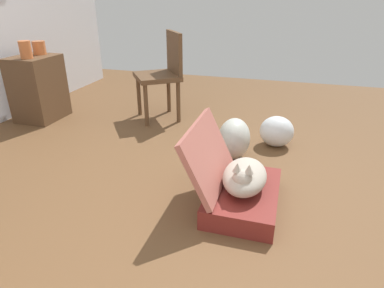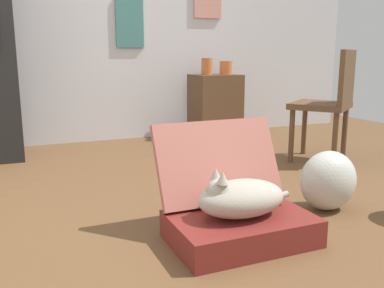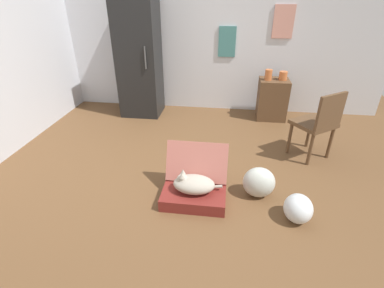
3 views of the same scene
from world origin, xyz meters
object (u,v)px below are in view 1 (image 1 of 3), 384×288
object	(u,v)px
suitcase_base	(243,197)
side_table	(38,88)
vase_tall	(26,50)
chair	(163,72)
cat	(244,176)
plastic_bag_white	(234,139)
plastic_bag_clear	(277,131)
vase_short	(39,48)

from	to	relation	value
suitcase_base	side_table	distance (m)	2.67
vase_tall	chair	xyz separation A→B (m)	(0.54, -1.27, -0.26)
cat	plastic_bag_white	size ratio (longest dim) A/B	1.47
suitcase_base	vase_tall	size ratio (longest dim) A/B	3.89
suitcase_base	chair	size ratio (longest dim) A/B	0.72
cat	side_table	distance (m)	2.66
cat	plastic_bag_clear	distance (m)	1.07
cat	vase_tall	xyz separation A→B (m)	(0.94, 2.39, 0.55)
vase_short	side_table	bearing A→B (deg)	177.21
cat	plastic_bag_clear	size ratio (longest dim) A/B	1.68
vase_tall	chair	size ratio (longest dim) A/B	0.19
side_table	chair	bearing A→B (deg)	-72.54
plastic_bag_white	vase_tall	distance (m)	2.30
plastic_bag_clear	chair	size ratio (longest dim) A/B	0.33
side_table	vase_short	world-z (taller)	vase_short
vase_tall	plastic_bag_white	bearing A→B (deg)	-96.31
plastic_bag_white	chair	distance (m)	1.26
side_table	vase_short	xyz separation A→B (m)	(0.12, -0.01, 0.42)
suitcase_base	plastic_bag_white	size ratio (longest dim) A/B	1.93
suitcase_base	cat	world-z (taller)	cat
side_table	vase_short	size ratio (longest dim) A/B	4.91
vase_short	vase_tall	bearing A→B (deg)	-170.73
vase_tall	suitcase_base	bearing A→B (deg)	-111.31
plastic_bag_white	vase_tall	xyz separation A→B (m)	(0.24, 2.20, 0.60)
plastic_bag_white	side_table	size ratio (longest dim) A/B	0.51
chair	vase_short	bearing A→B (deg)	-113.77
cat	plastic_bag_white	bearing A→B (deg)	15.17
vase_tall	vase_short	xyz separation A→B (m)	(0.24, 0.04, -0.02)
side_table	vase_tall	xyz separation A→B (m)	(-0.12, -0.05, 0.43)
suitcase_base	vase_tall	distance (m)	2.67
side_table	vase_short	bearing A→B (deg)	-2.79
suitcase_base	vase_tall	bearing A→B (deg)	68.69
vase_tall	side_table	bearing A→B (deg)	20.56
vase_short	cat	bearing A→B (deg)	-116.04
side_table	vase_tall	size ratio (longest dim) A/B	3.97
cat	plastic_bag_white	world-z (taller)	cat
cat	vase_tall	distance (m)	2.63
suitcase_base	vase_short	world-z (taller)	vase_short
suitcase_base	plastic_bag_clear	distance (m)	1.06
side_table	suitcase_base	bearing A→B (deg)	-113.41
cat	plastic_bag_clear	world-z (taller)	cat
suitcase_base	plastic_bag_clear	world-z (taller)	plastic_bag_clear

